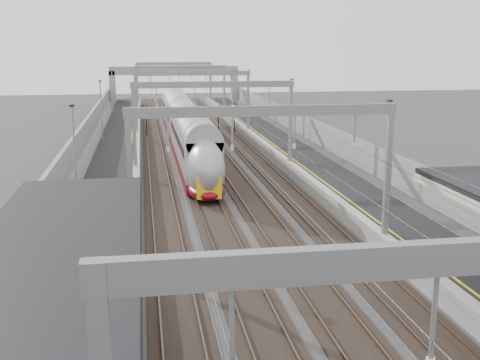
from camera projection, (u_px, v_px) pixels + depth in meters
name	position (u px, v px, depth m)	size (l,w,h in m)	color
platform_left	(116.00, 165.00, 50.51)	(4.00, 120.00, 1.00)	black
platform_right	(300.00, 160.00, 53.02)	(4.00, 120.00, 1.00)	black
tracks	(210.00, 168.00, 51.87)	(11.40, 140.00, 0.20)	black
overhead_line	(202.00, 91.00, 56.91)	(13.00, 140.00, 6.60)	gray
overbridge	(174.00, 76.00, 103.70)	(22.00, 2.20, 6.90)	gray
wall_left	(76.00, 154.00, 49.77)	(0.30, 120.00, 3.20)	gray
wall_right	(336.00, 147.00, 53.28)	(0.30, 120.00, 3.20)	gray
train	(185.00, 130.00, 60.27)	(2.62, 47.69, 4.14)	maroon
signal_green	(146.00, 116.00, 69.37)	(0.32, 0.32, 3.48)	black
signal_red_near	(218.00, 115.00, 70.57)	(0.32, 0.32, 3.48)	black
signal_red_far	(234.00, 113.00, 72.97)	(0.32, 0.32, 3.48)	black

